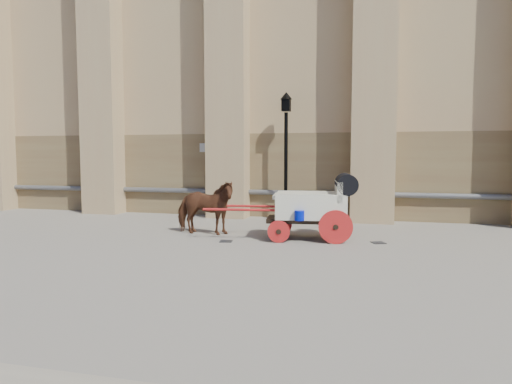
# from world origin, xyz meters

# --- Properties ---
(ground) EXTENTS (90.00, 90.00, 0.00)m
(ground) POSITION_xyz_m (0.00, 0.00, 0.00)
(ground) COLOR slate
(ground) RESTS_ON ground
(horse) EXTENTS (1.82, 0.86, 1.52)m
(horse) POSITION_xyz_m (-0.58, 0.05, 0.76)
(horse) COLOR brown
(horse) RESTS_ON ground
(carriage) EXTENTS (4.10, 1.57, 1.75)m
(carriage) POSITION_xyz_m (2.55, 0.06, 0.94)
(carriage) COLOR black
(carriage) RESTS_ON ground
(street_lamp) EXTENTS (0.41, 0.41, 4.35)m
(street_lamp) POSITION_xyz_m (1.13, 3.39, 2.32)
(street_lamp) COLOR black
(street_lamp) RESTS_ON ground
(drain_grate_near) EXTENTS (0.37, 0.37, 0.01)m
(drain_grate_near) POSITION_xyz_m (0.33, -0.82, 0.01)
(drain_grate_near) COLOR black
(drain_grate_near) RESTS_ON ground
(drain_grate_far) EXTENTS (0.42, 0.42, 0.01)m
(drain_grate_far) POSITION_xyz_m (4.15, -0.06, 0.01)
(drain_grate_far) COLOR black
(drain_grate_far) RESTS_ON ground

